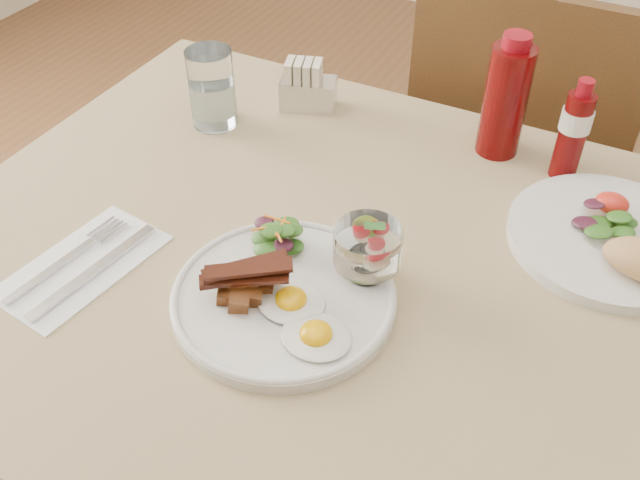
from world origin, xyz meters
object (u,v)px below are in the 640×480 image
Objects in this scene: chair_far at (516,162)px; ketchup_bottle at (506,99)px; sugar_caddy at (307,88)px; fruit_cup at (368,246)px; table at (402,330)px; water_glass at (212,92)px; main_plate at (284,298)px; hot_sauce_bottle at (573,131)px; second_plate at (620,242)px.

chair_far is 4.72× the size of ketchup_bottle.
sugar_caddy is at bearing -176.10° from ketchup_bottle.
chair_far reaches higher than fruit_cup.
table is 12.57× the size of sugar_caddy.
water_glass reaches higher than sugar_caddy.
sugar_caddy is at bearing 114.38° from main_plate.
ketchup_bottle reaches higher than fruit_cup.
fruit_cup is 0.82× the size of sugar_caddy.
chair_far reaches higher than hot_sauce_bottle.
ketchup_bottle is (0.14, 0.45, 0.08)m from main_plate.
fruit_cup is 0.32× the size of second_plate.
main_plate is 1.42× the size of ketchup_bottle.
hot_sauce_bottle is at bearing 12.10° from water_glass.
fruit_cup is 0.54× the size of hot_sauce_bottle.
main_plate is 2.16× the size of water_glass.
second_plate is 0.28m from ketchup_bottle.
second_plate is 0.19m from hot_sauce_bottle.
chair_far is 0.45m from ketchup_bottle.
hot_sauce_bottle is 1.52× the size of sugar_caddy.
ketchup_bottle reaches higher than sugar_caddy.
main_plate is 0.12m from fruit_cup.
main_plate is 1.74× the size of hot_sauce_bottle.
second_plate is at bearing -53.35° from hot_sauce_bottle.
table is at bearing 25.35° from fruit_cup.
ketchup_bottle is 0.11m from hot_sauce_bottle.
chair_far is 0.81m from main_plate.
second_plate is at bearing 39.00° from table.
fruit_cup is at bearing -31.28° from water_glass.
second_plate is at bearing 39.04° from main_plate.
water_glass is (-0.66, 0.03, 0.04)m from second_plate.
main_plate is 2.65× the size of sugar_caddy.
main_plate is at bearing -45.38° from water_glass.
table is 4.75× the size of main_plate.
hot_sauce_bottle is (0.11, -0.02, -0.01)m from ketchup_bottle.
table is 0.19m from main_plate.
ketchup_bottle is at bearing -87.72° from chair_far.
water_glass is at bearing 148.72° from fruit_cup.
main_plate is at bearing -140.88° from table.
table is 10.26× the size of water_glass.
hot_sauce_bottle is at bearing 69.73° from table.
fruit_cup is 0.44× the size of ketchup_bottle.
fruit_cup is at bearing -70.62° from sugar_caddy.
sugar_caddy is (-0.27, 0.35, -0.03)m from fruit_cup.
table is 4.87× the size of second_plate.
table is 1.43× the size of chair_far.
sugar_caddy reaches higher than main_plate.
ketchup_bottle reaches higher than table.
chair_far reaches higher than table.
hot_sauce_bottle is at bearing 64.23° from fruit_cup.
chair_far is 10.75× the size of fruit_cup.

